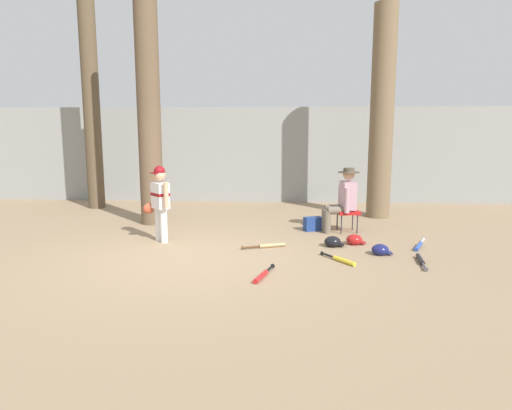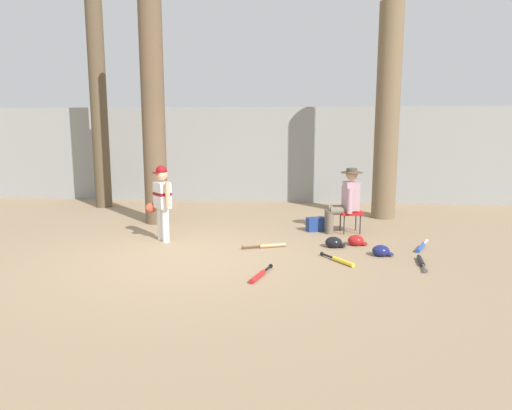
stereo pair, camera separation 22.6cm
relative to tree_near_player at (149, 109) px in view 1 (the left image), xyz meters
name	(u,v)px [view 1 (the left image)]	position (x,y,z in m)	size (l,w,h in m)	color
ground_plane	(186,259)	(1.24, -2.56, -2.29)	(60.00, 60.00, 0.00)	#937A5B
concrete_back_wall	(230,155)	(1.24, 3.10, -1.06)	(18.00, 0.36, 2.46)	gray
tree_near_player	(149,109)	(0.00, 0.00, 0.00)	(0.69, 0.69, 5.26)	brown
tree_behind_spectator	(381,126)	(4.73, 1.00, -0.32)	(0.70, 0.70, 4.60)	brown
young_ballplayer	(160,199)	(0.57, -1.50, -1.54)	(0.56, 0.46, 1.31)	white
folding_stool	(347,213)	(3.86, -0.54, -1.92)	(0.45, 0.45, 0.41)	red
seated_spectator	(343,198)	(3.76, -0.56, -1.65)	(0.68, 0.54, 1.20)	#6B6051
handbag_beside_stool	(313,224)	(3.23, -0.49, -2.16)	(0.34, 0.18, 0.26)	navy
tree_far_left	(91,96)	(-1.90, 1.78, 0.38)	(0.55, 0.55, 5.89)	brown
bat_wood_tan	(269,246)	(2.43, -1.80, -2.25)	(0.70, 0.31, 0.07)	tan
bat_yellow_trainer	(341,260)	(3.52, -2.56, -2.25)	(0.47, 0.61, 0.07)	yellow
bat_blue_youth	(419,246)	(4.89, -1.64, -2.25)	(0.38, 0.74, 0.07)	#2347AD
bat_black_composite	(421,260)	(4.67, -2.51, -2.25)	(0.15, 0.72, 0.07)	black
bat_red_barrel	(262,275)	(2.41, -3.35, -2.25)	(0.26, 0.71, 0.07)	red
batting_helmet_red	(354,240)	(3.86, -1.50, -2.21)	(0.32, 0.24, 0.18)	#A81919
batting_helmet_black	(333,242)	(3.48, -1.67, -2.21)	(0.32, 0.25, 0.19)	black
batting_helmet_navy	(380,250)	(4.17, -2.13, -2.21)	(0.31, 0.24, 0.18)	navy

